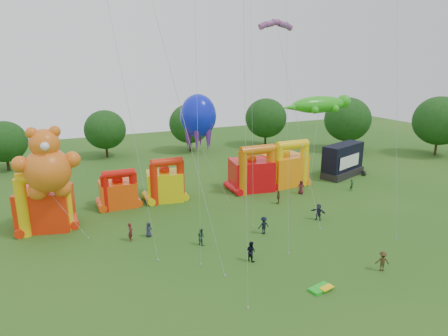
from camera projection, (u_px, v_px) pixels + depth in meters
name	position (u px, v px, depth m)	size (l,w,h in m)	color
ground	(343.00, 314.00, 29.60)	(160.00, 160.00, 0.00)	#1E4F16
tree_ring	(331.00, 236.00, 28.01)	(123.47, 125.57, 12.07)	#352314
bouncy_castle_0	(45.00, 206.00, 43.96)	(6.43, 5.65, 7.01)	red
bouncy_castle_1	(118.00, 192.00, 50.65)	(4.56, 3.69, 5.14)	#F44B0D
bouncy_castle_2	(165.00, 184.00, 52.85)	(5.23, 4.52, 6.05)	yellow
bouncy_castle_3	(252.00, 173.00, 56.99)	(6.40, 5.47, 6.84)	red
bouncy_castle_4	(286.00, 168.00, 59.34)	(6.05, 5.01, 7.02)	orange
stage_trailer	(343.00, 161.00, 63.86)	(8.78, 5.68, 5.26)	black
teddy_bear_kite	(52.00, 177.00, 41.28)	(6.63, 5.13, 11.85)	orange
gecko_kite	(315.00, 139.00, 61.79)	(13.22, 9.36, 12.67)	green
octopus_kite	(204.00, 137.00, 51.16)	(5.75, 4.63, 14.15)	#0D1BD1
parafoil_kites	(180.00, 106.00, 36.54)	(24.05, 14.25, 32.11)	red
diamond_kites	(275.00, 80.00, 37.10)	(23.25, 19.84, 36.27)	red
folded_kite_bundle	(321.00, 288.00, 32.68)	(2.16, 1.42, 0.31)	green
spectator_0	(149.00, 229.00, 42.31)	(0.79, 0.51, 1.61)	#25263D
spectator_1	(131.00, 232.00, 41.31)	(0.72, 0.47, 1.97)	#54181E
spectator_2	(201.00, 237.00, 40.46)	(0.85, 0.67, 1.76)	#1A4228
spectator_3	(264.00, 225.00, 42.97)	(1.25, 0.72, 1.93)	black
spectator_4	(278.00, 197.00, 51.92)	(1.04, 0.43, 1.78)	#45361B
spectator_5	(318.00, 212.00, 46.67)	(1.81, 0.58, 1.95)	#25263E
spectator_6	(301.00, 187.00, 55.68)	(0.94, 0.61, 1.93)	#501621
spectator_7	(352.00, 185.00, 57.07)	(0.60, 0.39, 1.63)	#16381D
spectator_8	(251.00, 251.00, 37.19)	(0.94, 0.74, 1.94)	black
spectator_9	(382.00, 261.00, 35.46)	(1.19, 0.69, 1.85)	#3A2B17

